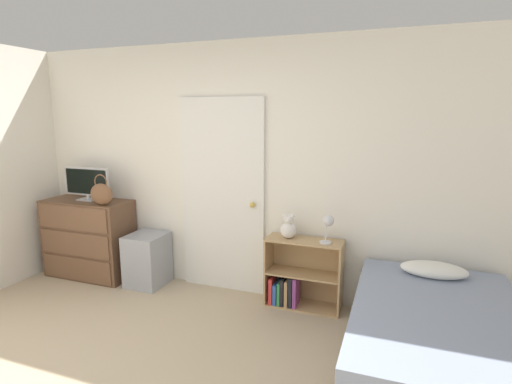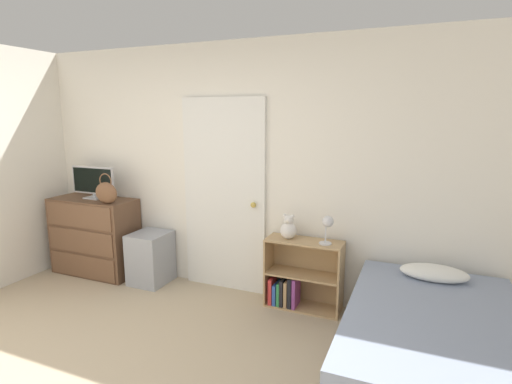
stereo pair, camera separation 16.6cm
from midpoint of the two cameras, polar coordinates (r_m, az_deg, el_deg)
wall_back at (r=4.19m, az=-4.06°, el=3.25°), size 10.00×0.06×2.55m
door_closed at (r=4.15m, az=-3.43°, el=-0.58°), size 0.92×0.09×2.01m
dresser at (r=5.01m, az=-21.14°, el=-5.90°), size 1.00×0.45×0.89m
tv at (r=4.89m, az=-21.35°, el=1.36°), size 0.59×0.16×0.37m
handbag at (r=4.56m, az=-19.64°, el=-0.07°), size 0.28×0.11×0.33m
storage_bin at (r=4.59m, az=-13.80°, el=-9.12°), size 0.38×0.42×0.57m
bookshelf at (r=3.97m, az=7.18°, el=-12.34°), size 0.73×0.28×0.68m
teddy_bear at (r=3.82m, az=5.90°, el=-5.15°), size 0.16×0.16×0.24m
desk_lamp at (r=3.67m, az=11.47°, el=-4.57°), size 0.13×0.13×0.27m
bed at (r=3.19m, az=25.31°, el=-19.69°), size 1.17×1.81×0.64m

